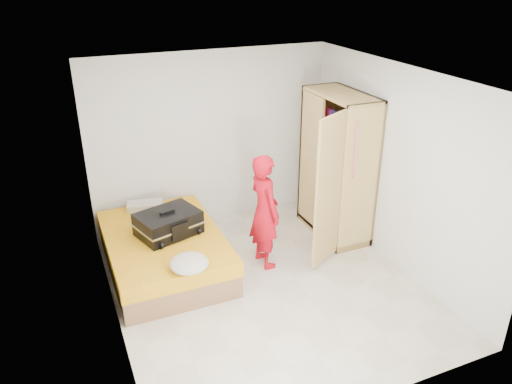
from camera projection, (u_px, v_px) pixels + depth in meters
name	position (u px, v px, depth m)	size (l,w,h in m)	color
room	(267.00, 192.00, 5.69)	(4.00, 4.02, 2.60)	beige
bed	(165.00, 251.00, 6.50)	(1.42, 2.02, 0.50)	brown
wardrobe	(336.00, 171.00, 7.03)	(1.11, 1.46, 2.10)	#DCC16B
person	(264.00, 211.00, 6.41)	(0.56, 0.37, 1.54)	red
suitcase	(168.00, 223.00, 6.37)	(0.90, 0.76, 0.33)	black
round_cushion	(189.00, 263.00, 5.64)	(0.44, 0.44, 0.17)	beige
pillow	(145.00, 205.00, 7.07)	(0.50, 0.25, 0.09)	beige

